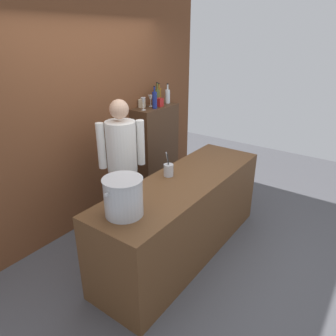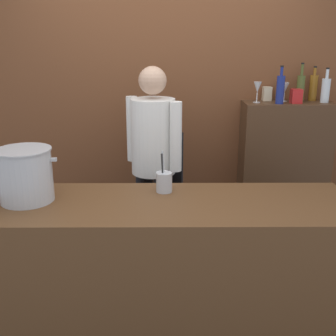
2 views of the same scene
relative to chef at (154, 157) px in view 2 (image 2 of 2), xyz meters
name	(u,v)px [view 2 (image 2 of 2)]	position (x,y,z in m)	size (l,w,h in m)	color
ground_plane	(167,326)	(0.10, -0.78, -0.96)	(8.00, 8.00, 0.00)	#4C4C51
brick_back_panel	(167,80)	(0.10, 0.62, 0.54)	(4.40, 0.10, 3.00)	brown
prep_counter	(167,267)	(0.10, -0.78, -0.51)	(2.30, 0.70, 0.90)	brown
bar_cabinet	(282,176)	(1.14, 0.41, -0.30)	(0.76, 0.32, 1.33)	#472D1C
chef	(154,157)	(0.00, 0.00, 0.00)	(0.45, 0.43, 1.66)	black
stockpot_large	(25,175)	(-0.76, -0.74, 0.10)	(0.39, 0.33, 0.33)	#B7BABF
utensil_crock	(164,182)	(0.08, -0.59, 0.00)	(0.10, 0.10, 0.27)	#B7BABF
wine_bottle_amber	(313,87)	(1.38, 0.52, 0.48)	(0.07, 0.07, 0.29)	#8C5919
wine_bottle_clear	(326,90)	(1.45, 0.41, 0.47)	(0.07, 0.07, 0.29)	silver
wine_bottle_cobalt	(280,89)	(1.04, 0.34, 0.49)	(0.07, 0.07, 0.31)	navy
wine_bottle_olive	(301,88)	(1.25, 0.45, 0.49)	(0.07, 0.07, 0.33)	#475123
wine_glass_wide	(257,88)	(0.87, 0.39, 0.49)	(0.07, 0.07, 0.18)	silver
wine_glass_short	(285,88)	(1.12, 0.47, 0.48)	(0.07, 0.07, 0.16)	silver
spice_tin_cream	(267,94)	(0.98, 0.52, 0.43)	(0.07, 0.07, 0.12)	beige
spice_tin_red	(296,96)	(1.19, 0.36, 0.42)	(0.09, 0.09, 0.12)	red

